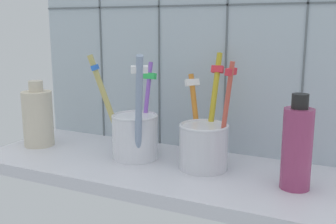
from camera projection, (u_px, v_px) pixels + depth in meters
The scene contains 6 objects.
counter_slab at pixel (164, 171), 66.61cm from camera, with size 64.00×22.00×2.00cm, color silver.
tile_wall_back at pixel (194, 35), 72.70cm from camera, with size 64.00×2.20×45.00cm.
toothbrush_cup_left at pixel (135, 133), 69.20cm from camera, with size 13.26×12.55×18.15cm.
toothbrush_cup_right at pixel (204, 142), 64.36cm from camera, with size 10.08×11.58×17.87cm.
ceramic_vase at pixel (37, 117), 76.38cm from camera, with size 5.53×5.53×12.27cm.
soap_bottle at pixel (297, 147), 55.94cm from camera, with size 4.12×4.12×13.32cm.
Camera 1 is at (27.97, -56.61, 24.30)cm, focal length 43.81 mm.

